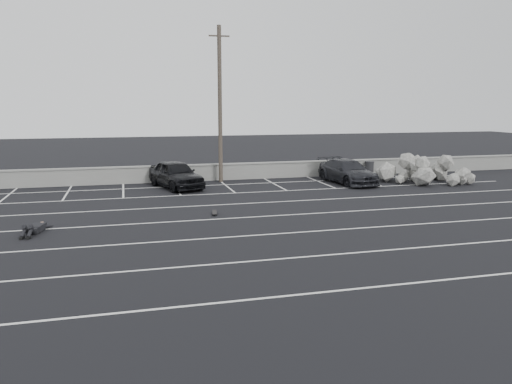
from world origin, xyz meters
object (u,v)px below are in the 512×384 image
object	(u,v)px
car_left	(176,174)
utility_pole	(220,104)
person	(37,225)
skateboard	(215,213)
riprap_pile	(423,175)
trash_bin	(370,168)
car_right	(348,171)

from	to	relation	value
car_left	utility_pole	world-z (taller)	utility_pole
person	skateboard	distance (m)	7.24
skateboard	riprap_pile	bearing A→B (deg)	32.38
skateboard	car_left	bearing A→B (deg)	106.90
trash_bin	riprap_pile	xyz separation A→B (m)	(1.80, -3.70, -0.04)
person	trash_bin	bearing A→B (deg)	40.44
car_left	car_right	xyz separation A→B (m)	(10.49, -0.91, -0.08)
car_left	riprap_pile	distance (m)	15.37
car_right	trash_bin	distance (m)	4.09
car_left	skateboard	xyz separation A→B (m)	(0.92, -7.68, -0.73)
person	car_right	bearing A→B (deg)	37.23
car_right	person	world-z (taller)	car_right
car_right	person	xyz separation A→B (m)	(-16.72, -7.96, -0.48)
person	skateboard	bearing A→B (deg)	21.20
car_left	trash_bin	size ratio (longest dim) A/B	4.95
riprap_pile	skateboard	size ratio (longest dim) A/B	7.23
car_left	person	xyz separation A→B (m)	(-6.23, -8.86, -0.56)
skateboard	trash_bin	bearing A→B (deg)	47.45
car_left	utility_pole	size ratio (longest dim) A/B	0.50
riprap_pile	car_right	bearing A→B (deg)	169.45
car_right	person	size ratio (longest dim) A/B	1.90
skateboard	car_right	bearing A→B (deg)	45.36
riprap_pile	person	world-z (taller)	riprap_pile
car_right	riprap_pile	size ratio (longest dim) A/B	0.91
car_right	person	bearing A→B (deg)	-160.21
trash_bin	skateboard	distance (m)	15.79
car_left	person	bearing A→B (deg)	-143.13
car_right	trash_bin	bearing A→B (deg)	37.71
car_left	riprap_pile	bearing A→B (deg)	-24.76
car_left	utility_pole	distance (m)	5.24
riprap_pile	person	size ratio (longest dim) A/B	2.10
car_right	car_left	bearing A→B (deg)	169.39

